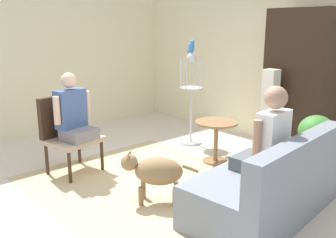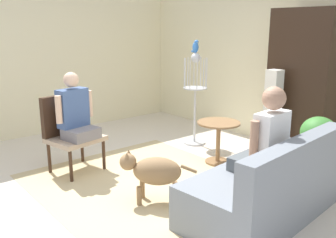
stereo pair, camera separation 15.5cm
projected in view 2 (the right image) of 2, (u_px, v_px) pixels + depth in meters
ground_plane at (157, 190)px, 4.39m from camera, size 7.66×7.66×0.00m
back_wall at (293, 59)px, 5.70m from camera, size 6.98×0.12×2.78m
left_wall at (59, 54)px, 6.65m from camera, size 0.12×5.82×2.78m
area_rug at (151, 187)px, 4.47m from camera, size 2.91×2.41×0.01m
couch at (268, 188)px, 3.71m from camera, size 1.04×1.83×0.88m
armchair at (69, 127)px, 4.90m from camera, size 0.67×0.73×1.01m
person_on_couch at (266, 140)px, 3.60m from camera, size 0.50×0.56×0.89m
person_on_armchair at (75, 112)px, 4.75m from camera, size 0.47×0.55×0.85m
round_end_table at (218, 136)px, 5.16m from camera, size 0.60×0.60×0.60m
dog at (154, 171)px, 4.00m from camera, size 0.65×0.62×0.58m
bird_cage_stand at (195, 99)px, 5.96m from camera, size 0.38×0.38×1.48m
parrot at (196, 47)px, 5.76m from camera, size 0.17×0.10×0.20m
potted_plant at (318, 146)px, 4.40m from camera, size 0.43×0.43×0.86m
column_lamp at (272, 118)px, 5.09m from camera, size 0.20×0.20×1.32m
armoire_cabinet at (305, 87)px, 5.17m from camera, size 0.90×0.56×2.13m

